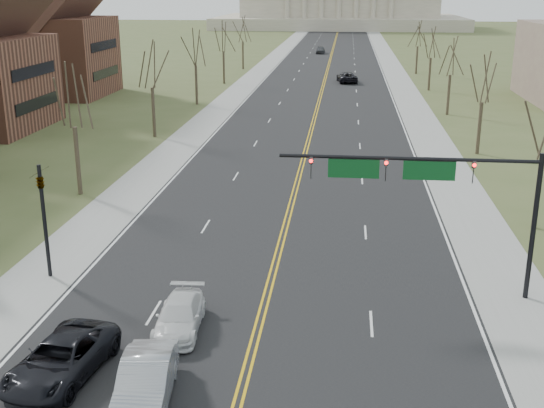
% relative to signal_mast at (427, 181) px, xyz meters
% --- Properties ---
extents(road, '(20.00, 380.00, 0.01)m').
position_rel_signal_mast_xyz_m(road, '(-7.45, 96.50, -5.76)').
color(road, black).
rests_on(road, ground).
extents(cross_road, '(120.00, 14.00, 0.01)m').
position_rel_signal_mast_xyz_m(cross_road, '(-7.45, -7.50, -5.76)').
color(cross_road, black).
rests_on(cross_road, ground).
extents(sidewalk_left, '(4.00, 380.00, 0.03)m').
position_rel_signal_mast_xyz_m(sidewalk_left, '(-19.45, 96.50, -5.75)').
color(sidewalk_left, gray).
rests_on(sidewalk_left, ground).
extents(sidewalk_right, '(4.00, 380.00, 0.03)m').
position_rel_signal_mast_xyz_m(sidewalk_right, '(4.55, 96.50, -5.75)').
color(sidewalk_right, gray).
rests_on(sidewalk_right, ground).
extents(center_line, '(0.42, 380.00, 0.01)m').
position_rel_signal_mast_xyz_m(center_line, '(-7.45, 96.50, -5.75)').
color(center_line, gold).
rests_on(center_line, road).
extents(edge_line_left, '(0.15, 380.00, 0.01)m').
position_rel_signal_mast_xyz_m(edge_line_left, '(-17.25, 96.50, -5.75)').
color(edge_line_left, silver).
rests_on(edge_line_left, road).
extents(edge_line_right, '(0.15, 380.00, 0.01)m').
position_rel_signal_mast_xyz_m(edge_line_right, '(2.35, 96.50, -5.75)').
color(edge_line_right, silver).
rests_on(edge_line_right, road).
extents(signal_mast, '(12.12, 0.44, 7.20)m').
position_rel_signal_mast_xyz_m(signal_mast, '(0.00, 0.00, 0.00)').
color(signal_mast, black).
rests_on(signal_mast, ground).
extents(signal_left, '(0.32, 0.36, 6.00)m').
position_rel_signal_mast_xyz_m(signal_left, '(-18.95, 0.00, -2.05)').
color(signal_left, black).
rests_on(signal_left, ground).
extents(tree_l_0, '(3.96, 3.96, 9.00)m').
position_rel_signal_mast_xyz_m(tree_l_0, '(-22.95, 14.50, 1.18)').
color(tree_l_0, '#32291D').
rests_on(tree_l_0, ground).
extents(tree_r_1, '(3.74, 3.74, 8.50)m').
position_rel_signal_mast_xyz_m(tree_r_1, '(8.05, 30.50, 0.79)').
color(tree_r_1, '#32291D').
rests_on(tree_r_1, ground).
extents(tree_l_1, '(3.96, 3.96, 9.00)m').
position_rel_signal_mast_xyz_m(tree_l_1, '(-22.95, 34.50, 1.18)').
color(tree_l_1, '#32291D').
rests_on(tree_l_1, ground).
extents(tree_r_2, '(3.74, 3.74, 8.50)m').
position_rel_signal_mast_xyz_m(tree_r_2, '(8.05, 50.50, 0.79)').
color(tree_r_2, '#32291D').
rests_on(tree_r_2, ground).
extents(tree_l_2, '(3.96, 3.96, 9.00)m').
position_rel_signal_mast_xyz_m(tree_l_2, '(-22.95, 54.50, 1.18)').
color(tree_l_2, '#32291D').
rests_on(tree_l_2, ground).
extents(tree_r_3, '(3.74, 3.74, 8.50)m').
position_rel_signal_mast_xyz_m(tree_r_3, '(8.05, 70.50, 0.79)').
color(tree_r_3, '#32291D').
rests_on(tree_r_3, ground).
extents(tree_l_3, '(3.96, 3.96, 9.00)m').
position_rel_signal_mast_xyz_m(tree_l_3, '(-22.95, 74.50, 1.18)').
color(tree_l_3, '#32291D').
rests_on(tree_l_3, ground).
extents(tree_r_4, '(3.74, 3.74, 8.50)m').
position_rel_signal_mast_xyz_m(tree_r_4, '(8.05, 90.50, 0.79)').
color(tree_r_4, '#32291D').
rests_on(tree_r_4, ground).
extents(tree_l_4, '(3.96, 3.96, 9.00)m').
position_rel_signal_mast_xyz_m(tree_l_4, '(-22.95, 94.50, 1.18)').
color(tree_l_4, '#32291D').
rests_on(tree_l_4, ground).
extents(bldg_left_far, '(17.10, 14.28, 23.25)m').
position_rel_signal_mast_xyz_m(bldg_left_far, '(-45.44, 60.50, 3.78)').
color(bldg_left_far, brown).
rests_on(bldg_left_far, ground).
extents(car_sb_inner_lead, '(2.34, 5.26, 1.68)m').
position_rel_signal_mast_xyz_m(car_sb_inner_lead, '(-10.75, -10.49, -4.91)').
color(car_sb_inner_lead, '#A0A2A7').
rests_on(car_sb_inner_lead, road).
extents(car_sb_outer_lead, '(3.34, 5.97, 1.58)m').
position_rel_signal_mast_xyz_m(car_sb_outer_lead, '(-14.43, -9.21, -4.96)').
color(car_sb_outer_lead, black).
rests_on(car_sb_outer_lead, road).
extents(car_sb_inner_second, '(2.15, 4.73, 1.34)m').
position_rel_signal_mast_xyz_m(car_sb_inner_second, '(-10.83, -4.99, -5.08)').
color(car_sb_inner_second, silver).
rests_on(car_sb_inner_second, road).
extents(car_far_nb, '(3.54, 6.28, 1.66)m').
position_rel_signal_mast_xyz_m(car_far_nb, '(-3.87, 77.94, -4.92)').
color(car_far_nb, black).
rests_on(car_far_nb, road).
extents(car_far_sb, '(2.03, 4.93, 1.67)m').
position_rel_signal_mast_xyz_m(car_far_sb, '(-10.05, 126.95, -4.91)').
color(car_far_sb, '#43464A').
rests_on(car_far_sb, road).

